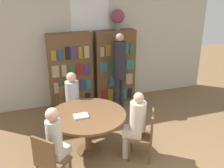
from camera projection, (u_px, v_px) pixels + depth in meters
name	position (u px, v px, depth m)	size (l,w,h in m)	color
wall_back	(90.00, 42.00, 6.29)	(6.40, 0.07, 3.00)	beige
bookshelf_left	(70.00, 71.00, 6.18)	(0.99, 0.34, 1.80)	brown
bookshelf_right	(115.00, 67.00, 6.51)	(0.99, 0.34, 1.80)	brown
flower_vase	(118.00, 17.00, 6.10)	(0.32, 0.32, 0.48)	slate
reading_table	(88.00, 120.00, 4.53)	(1.33, 1.33, 0.75)	brown
chair_near_camera	(50.00, 159.00, 3.76)	(0.57, 0.57, 0.88)	brown
chair_left_side	(71.00, 105.00, 5.43)	(0.44, 0.44, 0.88)	brown
chair_far_side	(146.00, 133.00, 4.41)	(0.55, 0.55, 0.88)	brown
seated_reader_left	(73.00, 99.00, 5.20)	(0.30, 0.39, 1.24)	#B2B7C6
seated_reader_right	(135.00, 122.00, 4.37)	(0.41, 0.39, 1.22)	beige
seated_reader_back	(57.00, 140.00, 3.84)	(0.39, 0.39, 1.24)	beige
librarian_standing	(119.00, 64.00, 5.97)	(0.29, 0.56, 1.81)	#28232D
open_book_on_table	(81.00, 116.00, 4.38)	(0.24, 0.18, 0.03)	silver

